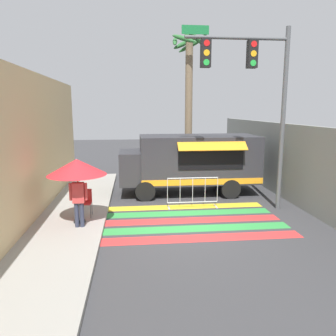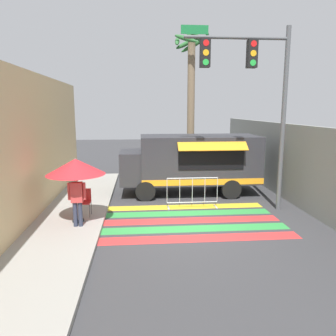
% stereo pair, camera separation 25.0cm
% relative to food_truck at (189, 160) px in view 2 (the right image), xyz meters
% --- Properties ---
extents(ground_plane, '(60.00, 60.00, 0.00)m').
position_rel_food_truck_xyz_m(ground_plane, '(-0.73, -3.90, -1.45)').
color(ground_plane, '#38383A').
extents(sidewalk_left, '(4.40, 16.00, 0.13)m').
position_rel_food_truck_xyz_m(sidewalk_left, '(-5.45, -3.90, -1.38)').
color(sidewalk_left, '#99968E').
rests_on(sidewalk_left, ground_plane).
extents(building_left_facade, '(0.25, 16.00, 4.79)m').
position_rel_food_truck_xyz_m(building_left_facade, '(-5.56, -3.90, 0.95)').
color(building_left_facade, '#DBBC84').
rests_on(building_left_facade, ground_plane).
extents(concrete_wall_right, '(0.20, 16.00, 3.03)m').
position_rel_food_truck_xyz_m(concrete_wall_right, '(3.86, -0.90, 0.07)').
color(concrete_wall_right, gray).
rests_on(concrete_wall_right, ground_plane).
extents(crosswalk_painted, '(6.40, 3.60, 0.01)m').
position_rel_food_truck_xyz_m(crosswalk_painted, '(-0.73, -3.50, -1.44)').
color(crosswalk_painted, red).
rests_on(crosswalk_painted, ground_plane).
extents(food_truck, '(5.81, 2.66, 2.50)m').
position_rel_food_truck_xyz_m(food_truck, '(0.00, 0.00, 0.00)').
color(food_truck, '#2D2D33').
rests_on(food_truck, ground_plane).
extents(traffic_signal_pole, '(3.70, 0.29, 6.33)m').
position_rel_food_truck_xyz_m(traffic_signal_pole, '(1.79, -2.56, 3.07)').
color(traffic_signal_pole, '#515456').
rests_on(traffic_signal_pole, ground_plane).
extents(patio_umbrella, '(1.79, 1.79, 1.99)m').
position_rel_food_truck_xyz_m(patio_umbrella, '(-4.03, -3.64, 0.42)').
color(patio_umbrella, black).
rests_on(patio_umbrella, sidewalk_left).
extents(folding_chair, '(0.42, 0.42, 0.88)m').
position_rel_food_truck_xyz_m(folding_chair, '(-3.92, -3.02, -0.79)').
color(folding_chair, '#4C4C51').
rests_on(folding_chair, sidewalk_left).
extents(vendor_person, '(0.53, 0.21, 1.59)m').
position_rel_food_truck_xyz_m(vendor_person, '(-3.95, -4.06, -0.42)').
color(vendor_person, '#2D3347').
rests_on(vendor_person, sidewalk_left).
extents(barricade_front, '(1.89, 0.44, 1.14)m').
position_rel_food_truck_xyz_m(barricade_front, '(-0.17, -2.10, -0.89)').
color(barricade_front, '#B7BABF').
rests_on(barricade_front, ground_plane).
extents(palm_tree, '(2.08, 2.25, 7.66)m').
position_rel_food_truck_xyz_m(palm_tree, '(0.77, 4.45, 3.55)').
color(palm_tree, '#7A664C').
rests_on(palm_tree, ground_plane).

